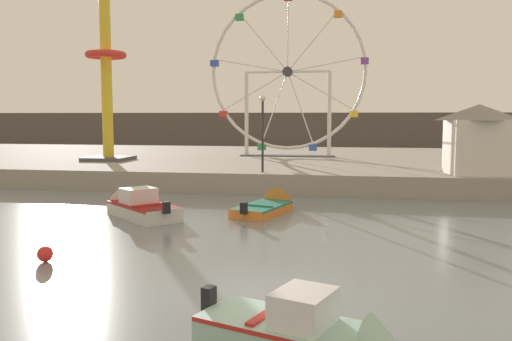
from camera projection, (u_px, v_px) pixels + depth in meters
name	position (u px, v px, depth m)	size (l,w,h in m)	color
ground_plane	(258.00, 293.00, 12.18)	(240.00, 240.00, 0.00)	slate
quay_promenade	(323.00, 164.00, 38.68)	(110.00, 24.56, 1.07)	gray
distant_town_skyline	(335.00, 131.00, 64.96)	(140.00, 3.00, 4.40)	#564C47
motorboat_seafoam	(317.00, 337.00, 8.91)	(3.97, 2.52, 1.47)	#93BCAD
motorboat_pale_grey	(135.00, 206.00, 21.69)	(4.30, 4.04, 1.61)	silver
motorboat_orange_hull	(271.00, 206.00, 22.67)	(2.46, 4.17, 1.39)	orange
ferris_wheel_white_frame	(288.00, 75.00, 38.51)	(11.39, 1.20, 11.72)	silver
drop_tower_yellow_tower	(106.00, 59.00, 34.87)	(2.80, 2.80, 15.45)	gold
carnival_booth_white_ticket	(478.00, 138.00, 26.88)	(3.40, 3.01, 3.52)	silver
promenade_lamp_near	(263.00, 122.00, 27.78)	(0.32, 0.32, 4.00)	#2D2D33
mooring_buoy_orange	(45.00, 254.00, 14.75)	(0.44, 0.44, 0.44)	red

